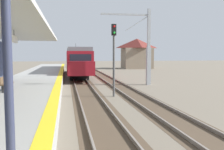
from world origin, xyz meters
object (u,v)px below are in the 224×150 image
rail_signal_post (114,52)px  catenary_pylon_far_side (146,49)px  platform_bench (6,83)px  approaching_train (77,61)px  distant_trackside_house (137,53)px

rail_signal_post → catenary_pylon_far_side: (4.42, 6.11, 0.41)m
platform_bench → catenary_pylon_far_side: bearing=36.3°
approaching_train → rail_signal_post: (1.83, -17.86, 1.02)m
platform_bench → distant_trackside_house: distant_trackside_house is taller
rail_signal_post → catenary_pylon_far_side: catenary_pylon_far_side is taller
approaching_train → distant_trackside_house: distant_trackside_house is taller
rail_signal_post → catenary_pylon_far_side: size_ratio=0.69×
approaching_train → rail_signal_post: bearing=-84.2°
rail_signal_post → platform_bench: bearing=-162.4°
rail_signal_post → distant_trackside_house: 35.69m
catenary_pylon_far_side → platform_bench: catenary_pylon_far_side is taller
catenary_pylon_far_side → distant_trackside_house: (7.22, 27.63, -0.27)m
platform_bench → distant_trackside_house: (18.49, 35.91, 1.96)m
catenary_pylon_far_side → distant_trackside_house: catenary_pylon_far_side is taller
rail_signal_post → distant_trackside_house: size_ratio=0.79×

